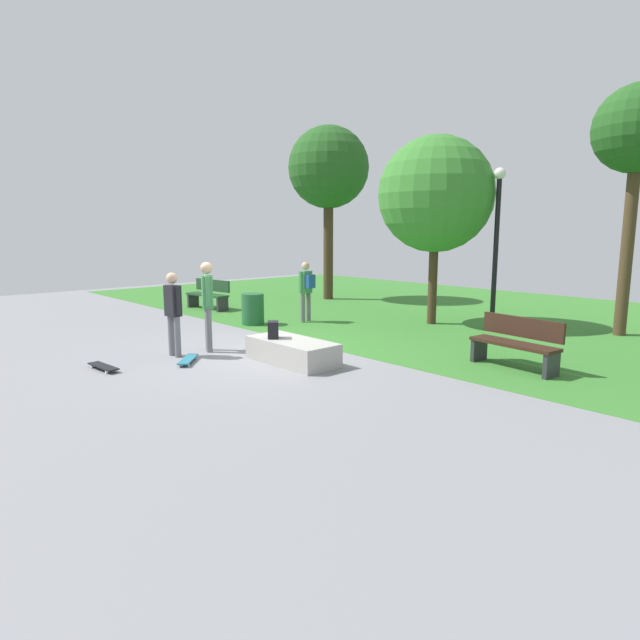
% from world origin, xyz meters
% --- Properties ---
extents(ground_plane, '(28.00, 28.00, 0.00)m').
position_xyz_m(ground_plane, '(0.00, 0.00, 0.00)').
color(ground_plane, gray).
extents(grass_lawn, '(26.60, 12.65, 0.01)m').
position_xyz_m(grass_lawn, '(0.00, 7.67, 0.00)').
color(grass_lawn, '#387A2D').
rests_on(grass_lawn, ground_plane).
extents(concrete_ledge, '(1.82, 0.84, 0.43)m').
position_xyz_m(concrete_ledge, '(1.16, 0.06, 0.22)').
color(concrete_ledge, '#A8A59E').
rests_on(concrete_ledge, ground_plane).
extents(backpack_on_ledge, '(0.34, 0.33, 0.32)m').
position_xyz_m(backpack_on_ledge, '(0.79, -0.10, 0.59)').
color(backpack_on_ledge, black).
rests_on(backpack_on_ledge, concrete_ledge).
extents(skater_performing_trick, '(0.43, 0.23, 1.64)m').
position_xyz_m(skater_performing_trick, '(-0.78, -1.31, 0.95)').
color(skater_performing_trick, slate).
rests_on(skater_performing_trick, ground_plane).
extents(skater_watching, '(0.40, 0.32, 1.81)m').
position_xyz_m(skater_watching, '(-0.74, -0.58, 1.07)').
color(skater_watching, slate).
rests_on(skater_watching, ground_plane).
extents(skateboard_by_ledge, '(0.72, 0.69, 0.08)m').
position_xyz_m(skateboard_by_ledge, '(-0.14, -1.38, 0.06)').
color(skateboard_by_ledge, teal).
rests_on(skateboard_by_ledge, ground_plane).
extents(skateboard_spare, '(0.81, 0.27, 0.08)m').
position_xyz_m(skateboard_spare, '(-0.67, -2.75, 0.06)').
color(skateboard_spare, black).
rests_on(skateboard_spare, ground_plane).
extents(park_bench_far_left, '(1.64, 0.66, 0.91)m').
position_xyz_m(park_bench_far_left, '(4.16, 2.74, 0.48)').
color(park_bench_far_left, '#331E14').
rests_on(park_bench_far_left, ground_plane).
extents(park_bench_center_lawn, '(1.64, 0.65, 0.91)m').
position_xyz_m(park_bench_center_lawn, '(-5.88, 2.50, 0.48)').
color(park_bench_center_lawn, '#1E4223').
rests_on(park_bench_center_lawn, ground_plane).
extents(tree_young_birch, '(2.92, 2.92, 4.79)m').
position_xyz_m(tree_young_birch, '(0.39, 5.43, 3.31)').
color(tree_young_birch, '#42301E').
rests_on(tree_young_birch, grass_lawn).
extents(tree_slender_maple, '(2.79, 2.79, 5.95)m').
position_xyz_m(tree_slender_maple, '(-5.17, 6.93, 4.51)').
color(tree_slender_maple, '#42301E').
rests_on(tree_slender_maple, grass_lawn).
extents(tree_leaning_ash, '(1.94, 1.94, 5.62)m').
position_xyz_m(tree_leaning_ash, '(4.30, 7.41, 4.55)').
color(tree_leaning_ash, '#4C3823').
rests_on(tree_leaning_ash, grass_lawn).
extents(lamp_post, '(0.28, 0.28, 3.89)m').
position_xyz_m(lamp_post, '(1.90, 5.85, 2.39)').
color(lamp_post, black).
rests_on(lamp_post, ground_plane).
extents(trash_bin, '(0.58, 0.58, 0.81)m').
position_xyz_m(trash_bin, '(-2.69, 1.90, 0.40)').
color(trash_bin, '#1E592D').
rests_on(trash_bin, ground_plane).
extents(pedestrian_with_backpack, '(0.37, 0.43, 1.60)m').
position_xyz_m(pedestrian_with_backpack, '(-2.04, 3.18, 0.95)').
color(pedestrian_with_backpack, slate).
rests_on(pedestrian_with_backpack, ground_plane).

